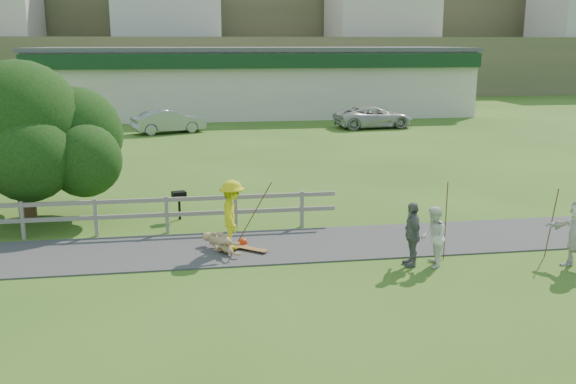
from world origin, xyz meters
name	(u,v)px	position (x,y,z in m)	size (l,w,h in m)	color
ground	(247,267)	(0.00, 0.00, 0.00)	(260.00, 260.00, 0.00)	#345D1A
path	(241,248)	(0.00, 1.50, 0.02)	(34.00, 3.00, 0.04)	#3E3E41
fence	(73,213)	(-4.62, 3.30, 0.72)	(15.05, 0.10, 1.10)	slate
strip_mall	(254,81)	(4.00, 34.94, 2.58)	(32.50, 10.75, 5.10)	beige
skater_rider	(232,218)	(-0.24, 1.30, 0.92)	(1.18, 0.68, 1.83)	yellow
skater_fallen	(221,242)	(-0.55, 1.23, 0.28)	(1.54, 0.37, 0.56)	tan
spectator_a	(434,237)	(4.57, -0.67, 0.76)	(0.74, 0.58, 1.52)	white
spectator_b	(412,234)	(4.07, -0.52, 0.81)	(0.95, 0.40, 1.62)	slate
car_silver	(168,121)	(-2.39, 25.00, 0.72)	(1.53, 4.39, 1.45)	gray
car_white	(373,117)	(10.78, 25.37, 0.71)	(2.35, 5.09, 1.42)	#B8B8B4
tree	(23,157)	(-6.38, 5.55, 1.99)	(6.22, 6.22, 3.98)	black
bbq	(179,206)	(-1.65, 4.73, 0.45)	(0.42, 0.32, 0.90)	black
longboard_rider	(233,249)	(-0.24, 1.30, 0.05)	(0.87, 0.21, 0.10)	olive
longboard_fallen	(252,250)	(0.25, 1.13, 0.05)	(0.91, 0.22, 0.10)	olive
helmet	(243,243)	(0.05, 1.58, 0.13)	(0.26, 0.26, 0.26)	red
pole_rider	(253,210)	(0.36, 1.70, 1.01)	(0.03, 0.03, 2.03)	brown
pole_spec_left	(446,221)	(5.07, -0.19, 1.01)	(0.03, 0.03, 2.03)	brown
pole_spec_right	(552,223)	(7.85, -0.43, 0.91)	(0.03, 0.03, 1.82)	brown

